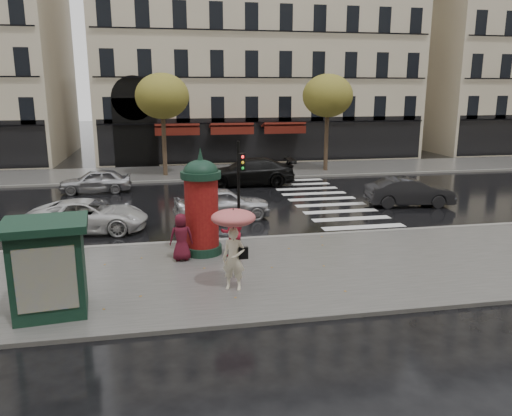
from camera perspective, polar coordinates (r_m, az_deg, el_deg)
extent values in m
plane|color=black|center=(16.14, -2.18, -7.05)|extent=(160.00, 160.00, 0.00)
cube|color=#474744|center=(15.66, -1.90, -7.47)|extent=(90.00, 7.00, 0.12)
cube|color=#474744|center=(34.48, -6.98, 4.04)|extent=(90.00, 6.00, 0.12)
cube|color=slate|center=(18.93, -3.56, -3.71)|extent=(90.00, 0.25, 0.14)
cube|color=slate|center=(31.53, -6.60, 3.19)|extent=(90.00, 0.25, 0.14)
cube|color=silver|center=(26.50, 7.54, 1.05)|extent=(3.60, 11.75, 0.01)
cube|color=#B7A88C|center=(45.90, -0.47, 18.91)|extent=(26.00, 14.00, 20.00)
cylinder|color=#38281C|center=(33.09, -10.48, 7.96)|extent=(0.28, 0.28, 5.20)
ellipsoid|color=#636921|center=(32.95, -10.67, 12.46)|extent=(3.40, 3.40, 2.89)
cylinder|color=#38281C|center=(34.95, 8.06, 8.33)|extent=(0.28, 0.28, 5.20)
ellipsoid|color=#636921|center=(34.82, 8.20, 12.60)|extent=(3.40, 3.40, 2.89)
imported|color=beige|center=(14.06, -2.56, -5.82)|extent=(0.76, 0.64, 1.79)
cylinder|color=black|center=(13.87, -2.58, -3.50)|extent=(0.02, 0.02, 1.13)
ellipsoid|color=#DD295D|center=(13.71, -2.61, -1.12)|extent=(1.24, 1.24, 0.43)
cone|color=black|center=(13.65, -2.62, -0.10)|extent=(0.04, 0.04, 0.10)
cube|color=black|center=(13.97, -1.45, -5.16)|extent=(0.26, 0.12, 0.33)
imported|color=maroon|center=(16.78, -2.67, -2.79)|extent=(0.83, 0.66, 1.67)
imported|color=#50101E|center=(16.58, -8.54, -3.32)|extent=(0.79, 0.53, 1.58)
cylinder|color=black|center=(17.40, -6.11, -4.66)|extent=(1.32, 1.32, 0.28)
cylinder|color=maroon|center=(17.03, -6.22, -0.43)|extent=(1.13, 1.13, 2.36)
cylinder|color=black|center=(16.78, -6.33, 3.80)|extent=(1.36, 1.36, 0.24)
ellipsoid|color=black|center=(16.76, -6.34, 4.12)|extent=(1.17, 1.17, 0.82)
cone|color=black|center=(16.67, -6.40, 6.20)|extent=(0.19, 0.19, 0.43)
cylinder|color=black|center=(18.33, -2.00, 1.88)|extent=(0.11, 0.11, 3.71)
cube|color=black|center=(17.97, -1.68, 5.25)|extent=(0.28, 0.25, 0.65)
cube|color=black|center=(13.52, -22.59, -6.73)|extent=(1.83, 1.55, 2.21)
cube|color=black|center=(13.18, -23.06, -1.77)|extent=(2.18, 1.90, 0.19)
imported|color=silver|center=(22.07, -3.90, 0.54)|extent=(4.41, 2.14, 1.45)
imported|color=black|center=(25.73, 17.13, 1.76)|extent=(4.39, 2.01, 1.39)
imported|color=silver|center=(21.26, -18.61, -0.85)|extent=(4.94, 2.72, 1.31)
imported|color=black|center=(29.91, -0.94, 4.15)|extent=(5.65, 2.47, 1.62)
imported|color=#A3A3A7|center=(29.17, -17.87, 2.97)|extent=(3.94, 1.71, 1.32)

